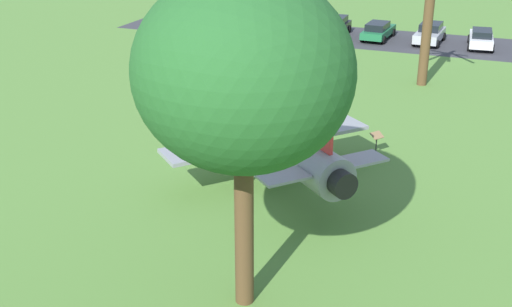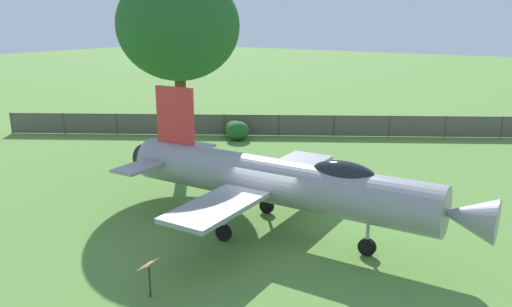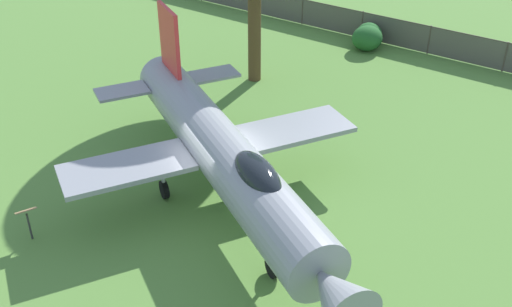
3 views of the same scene
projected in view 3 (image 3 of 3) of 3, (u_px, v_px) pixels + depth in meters
ground_plane at (223, 205)px, 19.21m from camera, size 200.00×200.00×0.00m
display_jet at (226, 156)px, 17.86m from camera, size 9.37×13.83×5.07m
perimeter_fence at (429, 39)px, 29.59m from camera, size 19.05×31.39×1.44m
shrub_near_fence at (367, 38)px, 30.10m from camera, size 1.53×1.43×1.23m
shrub_by_tree at (369, 34)px, 30.76m from camera, size 1.22×1.37×1.13m
info_plaque at (27, 215)px, 17.35m from camera, size 0.65×0.48×1.14m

